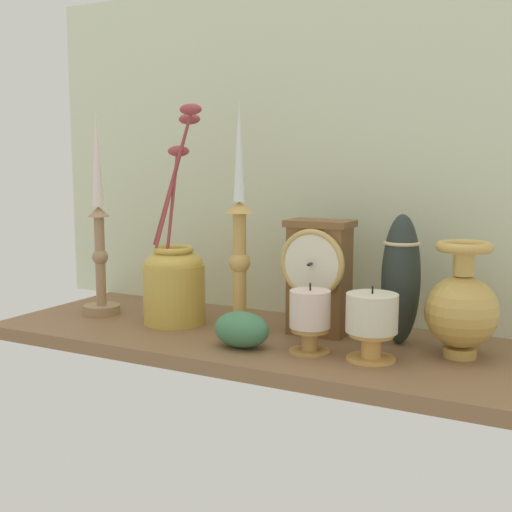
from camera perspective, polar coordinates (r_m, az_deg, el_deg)
name	(u,v)px	position (r cm, az deg, el deg)	size (l,w,h in cm)	color
ground_plane	(265,342)	(119.34, 0.81, -7.30)	(100.00, 36.00, 2.40)	brown
back_wall	(309,150)	(131.77, 4.56, 8.95)	(120.00, 2.00, 65.00)	beige
mantel_clock	(318,275)	(117.90, 5.33, -1.62)	(11.88, 9.26, 20.29)	brown
candlestick_tall_left	(99,238)	(136.22, -13.15, 1.50)	(7.30, 7.30, 40.68)	#9F7C59
candlestick_tall_center	(241,254)	(119.05, -1.30, 0.15)	(8.24, 8.24, 41.22)	tan
brass_vase_bulbous	(462,307)	(109.07, 17.07, -4.15)	(11.36, 11.36, 18.23)	tan
brass_vase_jar	(175,278)	(127.18, -6.88, -1.85)	(12.31, 11.69, 40.57)	gold
pillar_candle_front	(310,317)	(107.75, 4.60, -5.19)	(6.67, 6.67, 11.30)	#B98B48
pillar_candle_near_clock	(372,321)	(104.86, 9.80, -5.45)	(8.02, 8.02, 11.59)	#D8A453
tall_ceramic_vase	(401,279)	(114.02, 12.21, -1.90)	(6.43, 6.43, 21.85)	#28312C
ivy_sprig	(243,330)	(110.82, -1.12, -6.27)	(9.60, 6.72, 6.00)	#417A53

